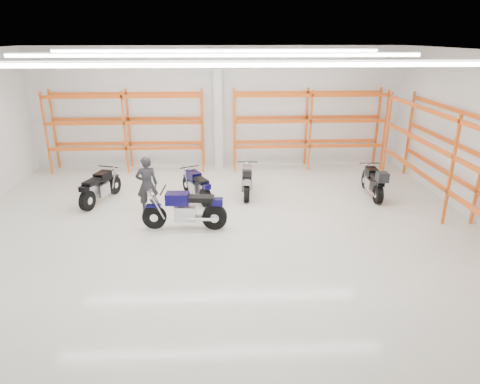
{
  "coord_description": "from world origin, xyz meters",
  "views": [
    {
      "loc": [
        0.02,
        -10.39,
        4.85
      ],
      "look_at": [
        0.56,
        0.5,
        0.84
      ],
      "focal_mm": 32.0,
      "sensor_mm": 36.0,
      "label": 1
    }
  ],
  "objects_px": {
    "motorcycle_main": "(188,210)",
    "standing_man": "(147,185)",
    "motorcycle_back_a": "(99,188)",
    "motorcycle_back_c": "(247,182)",
    "motorcycle_back_d": "(374,182)",
    "structural_column": "(218,109)",
    "motorcycle_back_b": "(197,187)"
  },
  "relations": [
    {
      "from": "motorcycle_main",
      "to": "standing_man",
      "type": "relative_size",
      "value": 1.35
    },
    {
      "from": "motorcycle_main",
      "to": "motorcycle_back_a",
      "type": "distance_m",
      "value": 3.47
    },
    {
      "from": "motorcycle_back_c",
      "to": "motorcycle_back_d",
      "type": "xyz_separation_m",
      "value": [
        3.97,
        -0.41,
        0.05
      ]
    },
    {
      "from": "standing_man",
      "to": "structural_column",
      "type": "distance_m",
      "value": 5.22
    },
    {
      "from": "motorcycle_back_c",
      "to": "motorcycle_back_a",
      "type": "bearing_deg",
      "value": -174.29
    },
    {
      "from": "motorcycle_back_d",
      "to": "structural_column",
      "type": "height_order",
      "value": "structural_column"
    },
    {
      "from": "structural_column",
      "to": "motorcycle_main",
      "type": "bearing_deg",
      "value": -98.14
    },
    {
      "from": "motorcycle_back_a",
      "to": "standing_man",
      "type": "xyz_separation_m",
      "value": [
        1.6,
        -0.81,
        0.37
      ]
    },
    {
      "from": "standing_man",
      "to": "motorcycle_back_c",
      "type": "bearing_deg",
      "value": -167.84
    },
    {
      "from": "motorcycle_back_a",
      "to": "standing_man",
      "type": "height_order",
      "value": "standing_man"
    },
    {
      "from": "motorcycle_back_d",
      "to": "motorcycle_back_a",
      "type": "bearing_deg",
      "value": -179.73
    },
    {
      "from": "motorcycle_back_a",
      "to": "motorcycle_back_b",
      "type": "distance_m",
      "value": 2.97
    },
    {
      "from": "motorcycle_back_c",
      "to": "motorcycle_back_d",
      "type": "height_order",
      "value": "motorcycle_back_d"
    },
    {
      "from": "motorcycle_back_b",
      "to": "motorcycle_back_c",
      "type": "xyz_separation_m",
      "value": [
        1.57,
        0.39,
        0.0
      ]
    },
    {
      "from": "motorcycle_back_c",
      "to": "motorcycle_back_d",
      "type": "distance_m",
      "value": 3.99
    },
    {
      "from": "motorcycle_back_a",
      "to": "motorcycle_back_b",
      "type": "height_order",
      "value": "motorcycle_back_a"
    },
    {
      "from": "motorcycle_back_c",
      "to": "standing_man",
      "type": "xyz_separation_m",
      "value": [
        -2.95,
        -1.27,
        0.39
      ]
    },
    {
      "from": "standing_man",
      "to": "structural_column",
      "type": "height_order",
      "value": "structural_column"
    },
    {
      "from": "motorcycle_back_a",
      "to": "motorcycle_back_d",
      "type": "distance_m",
      "value": 8.51
    },
    {
      "from": "motorcycle_main",
      "to": "structural_column",
      "type": "xyz_separation_m",
      "value": [
        0.83,
        5.78,
        1.73
      ]
    },
    {
      "from": "motorcycle_back_a",
      "to": "standing_man",
      "type": "relative_size",
      "value": 1.18
    },
    {
      "from": "motorcycle_back_c",
      "to": "structural_column",
      "type": "xyz_separation_m",
      "value": [
        -0.88,
        3.32,
        1.8
      ]
    },
    {
      "from": "motorcycle_main",
      "to": "motorcycle_back_b",
      "type": "height_order",
      "value": "motorcycle_main"
    },
    {
      "from": "standing_man",
      "to": "motorcycle_back_a",
      "type": "bearing_deg",
      "value": -38.03
    },
    {
      "from": "motorcycle_main",
      "to": "motorcycle_back_d",
      "type": "distance_m",
      "value": 6.04
    },
    {
      "from": "motorcycle_main",
      "to": "structural_column",
      "type": "bearing_deg",
      "value": 81.86
    },
    {
      "from": "motorcycle_main",
      "to": "motorcycle_back_b",
      "type": "distance_m",
      "value": 2.08
    },
    {
      "from": "standing_man",
      "to": "structural_column",
      "type": "bearing_deg",
      "value": -125.32
    },
    {
      "from": "motorcycle_back_c",
      "to": "standing_man",
      "type": "relative_size",
      "value": 1.17
    },
    {
      "from": "motorcycle_back_a",
      "to": "motorcycle_back_d",
      "type": "xyz_separation_m",
      "value": [
        8.51,
        0.04,
        0.03
      ]
    },
    {
      "from": "motorcycle_back_a",
      "to": "structural_column",
      "type": "bearing_deg",
      "value": 45.87
    },
    {
      "from": "motorcycle_back_b",
      "to": "motorcycle_back_c",
      "type": "height_order",
      "value": "motorcycle_back_c"
    }
  ]
}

